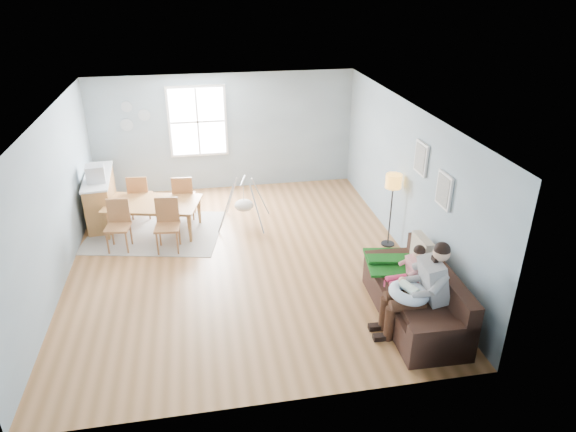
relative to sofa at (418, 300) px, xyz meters
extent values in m
cube|color=#905D33|center=(-2.42, 2.20, -0.35)|extent=(8.40, 9.40, 0.08)
cube|color=white|center=(-2.42, 2.20, 2.69)|extent=(8.40, 9.40, 0.60)
cube|color=gray|center=(-2.42, 6.86, 1.04)|extent=(8.40, 0.08, 3.90)
cube|color=gray|center=(-2.42, -2.46, 1.04)|extent=(8.40, 0.08, 3.90)
cube|color=gray|center=(1.74, 2.20, 1.04)|extent=(0.08, 9.40, 3.90)
cube|color=white|center=(-3.02, 5.67, 1.34)|extent=(1.32, 0.06, 1.62)
cube|color=white|center=(-3.02, 5.64, 1.34)|extent=(1.20, 0.02, 1.50)
cube|color=white|center=(-3.02, 5.63, 1.34)|extent=(1.20, 0.03, 0.04)
cube|color=white|center=(-3.02, 5.63, 1.34)|extent=(0.04, 0.03, 1.50)
cube|color=white|center=(0.55, 0.70, 1.44)|extent=(0.04, 0.44, 0.54)
cube|color=slate|center=(0.52, 0.70, 1.44)|extent=(0.01, 0.36, 0.46)
cube|color=white|center=(0.55, 1.60, 1.64)|extent=(0.04, 0.44, 0.54)
cube|color=slate|center=(0.52, 1.60, 1.64)|extent=(0.01, 0.36, 0.46)
cylinder|color=#9BAEBA|center=(-4.52, 5.67, 1.74)|extent=(0.24, 0.02, 0.24)
cylinder|color=#9BAEBA|center=(-4.17, 5.67, 1.54)|extent=(0.26, 0.02, 0.26)
cylinder|color=#9BAEBA|center=(-4.57, 5.67, 1.34)|extent=(0.28, 0.02, 0.28)
cube|color=black|center=(-0.06, 0.00, -0.09)|extent=(0.98, 2.18, 0.43)
cube|color=black|center=(0.30, -0.01, 0.34)|extent=(0.26, 2.16, 0.44)
cube|color=black|center=(-0.09, -0.97, 0.20)|extent=(0.93, 0.23, 0.16)
cube|color=black|center=(-0.04, 0.98, 0.20)|extent=(0.93, 0.23, 0.16)
cube|color=#125213|center=(-0.06, 0.72, 0.25)|extent=(1.11, 1.01, 0.04)
cube|color=tan|center=(0.24, 0.56, 0.48)|extent=(0.15, 0.52, 0.51)
cube|color=gray|center=(0.03, -0.31, 0.55)|extent=(0.39, 0.49, 0.64)
sphere|color=#DEA787|center=(0.09, -0.31, 0.97)|extent=(0.24, 0.24, 0.24)
sphere|color=black|center=(0.09, -0.31, 1.02)|extent=(0.22, 0.22, 0.22)
cylinder|color=#321C12|center=(-0.36, -0.41, 0.25)|extent=(0.50, 0.19, 0.17)
cylinder|color=#321C12|center=(-0.35, -0.18, 0.25)|extent=(0.50, 0.19, 0.17)
cylinder|color=#321C12|center=(-0.60, -0.40, -0.04)|extent=(0.14, 0.14, 0.53)
cylinder|color=#321C12|center=(-0.59, -0.17, -0.04)|extent=(0.14, 0.14, 0.53)
cube|color=black|center=(-0.68, -0.40, -0.27)|extent=(0.26, 0.12, 0.08)
cube|color=black|center=(-0.67, -0.17, -0.27)|extent=(0.26, 0.12, 0.08)
torus|color=#CBE1FF|center=(-0.31, -0.30, 0.37)|extent=(0.64, 0.63, 0.23)
cylinder|color=white|center=(-0.31, -0.30, 0.45)|extent=(0.23, 0.33, 0.13)
sphere|color=#DEA787|center=(-0.35, -0.13, 0.47)|extent=(0.11, 0.11, 0.11)
cube|color=silver|center=(0.00, 0.21, 0.42)|extent=(0.26, 0.29, 0.39)
sphere|color=#DEA787|center=(0.03, 0.22, 0.69)|extent=(0.18, 0.18, 0.18)
sphere|color=black|center=(0.03, 0.22, 0.72)|extent=(0.18, 0.18, 0.18)
cylinder|color=#D13361|center=(-0.25, 0.12, 0.25)|extent=(0.33, 0.12, 0.10)
cylinder|color=#D13361|center=(-0.26, 0.27, 0.25)|extent=(0.33, 0.12, 0.10)
cylinder|color=#D13361|center=(-0.40, 0.12, 0.06)|extent=(0.08, 0.08, 0.32)
cylinder|color=#D13361|center=(-0.41, 0.27, 0.06)|extent=(0.08, 0.08, 0.32)
cylinder|color=black|center=(0.38, 2.25, -0.30)|extent=(0.25, 0.25, 0.03)
cylinder|color=black|center=(0.38, 2.25, 0.32)|extent=(0.03, 0.03, 1.26)
cylinder|color=#FAA434|center=(0.38, 2.25, 0.99)|extent=(0.29, 0.29, 0.25)
cube|color=silver|center=(-0.07, 0.53, -0.04)|extent=(0.51, 0.46, 0.54)
cube|color=black|center=(-0.29, 0.55, -0.04)|extent=(0.05, 0.37, 0.43)
cube|color=#9F9991|center=(-4.02, 3.57, -0.30)|extent=(2.92, 2.45, 0.01)
imported|color=olive|center=(-4.02, 3.57, 0.01)|extent=(1.98, 1.40, 0.63)
cube|color=#8F5F31|center=(-4.62, 2.96, 0.15)|extent=(0.48, 0.48, 0.04)
cube|color=#8F5F31|center=(-4.60, 3.16, 0.41)|extent=(0.41, 0.09, 0.47)
cylinder|color=#8F5F31|center=(-4.82, 2.81, -0.08)|extent=(0.04, 0.04, 0.46)
cylinder|color=#8F5F31|center=(-4.47, 2.77, -0.08)|extent=(0.04, 0.04, 0.46)
cylinder|color=#8F5F31|center=(-4.77, 3.16, -0.08)|extent=(0.04, 0.04, 0.46)
cylinder|color=#8F5F31|center=(-4.43, 3.11, -0.08)|extent=(0.04, 0.04, 0.46)
cube|color=#8F5F31|center=(-3.72, 2.77, 0.17)|extent=(0.48, 0.48, 0.04)
cube|color=#8F5F31|center=(-3.70, 2.97, 0.44)|extent=(0.43, 0.08, 0.49)
cylinder|color=#8F5F31|center=(-3.92, 2.60, -0.07)|extent=(0.04, 0.04, 0.48)
cylinder|color=#8F5F31|center=(-3.56, 2.57, -0.07)|extent=(0.04, 0.04, 0.48)
cylinder|color=#8F5F31|center=(-3.89, 2.96, -0.07)|extent=(0.04, 0.04, 0.48)
cylinder|color=#8F5F31|center=(-3.53, 2.93, -0.07)|extent=(0.04, 0.04, 0.48)
cube|color=#8F5F31|center=(-4.32, 4.37, 0.16)|extent=(0.47, 0.47, 0.04)
cube|color=#8F5F31|center=(-4.34, 4.17, 0.42)|extent=(0.42, 0.08, 0.48)
cylinder|color=#8F5F31|center=(-4.13, 4.53, -0.07)|extent=(0.04, 0.04, 0.47)
cylinder|color=#8F5F31|center=(-4.48, 4.56, -0.07)|extent=(0.04, 0.04, 0.47)
cylinder|color=#8F5F31|center=(-4.16, 4.18, -0.07)|extent=(0.04, 0.04, 0.47)
cylinder|color=#8F5F31|center=(-4.51, 4.21, -0.07)|extent=(0.04, 0.04, 0.47)
cube|color=#8F5F31|center=(-3.42, 4.17, 0.16)|extent=(0.48, 0.48, 0.04)
cube|color=#8F5F31|center=(-3.43, 3.97, 0.42)|extent=(0.42, 0.08, 0.48)
cylinder|color=#8F5F31|center=(-3.22, 4.33, -0.07)|extent=(0.04, 0.04, 0.47)
cylinder|color=#8F5F31|center=(-3.58, 4.36, -0.07)|extent=(0.04, 0.04, 0.47)
cylinder|color=#8F5F31|center=(-3.26, 3.98, -0.07)|extent=(0.04, 0.04, 0.47)
cylinder|color=#8F5F31|center=(-3.61, 4.01, -0.07)|extent=(0.04, 0.04, 0.47)
cube|color=olive|center=(-5.12, 4.41, 0.16)|extent=(0.58, 1.72, 0.94)
cube|color=silver|center=(-5.12, 4.41, 0.64)|extent=(0.62, 1.76, 0.04)
cube|color=#B3B4B8|center=(-5.08, 4.08, 0.83)|extent=(0.39, 0.37, 0.33)
cube|color=black|center=(-5.24, 4.06, 0.83)|extent=(0.05, 0.27, 0.23)
cylinder|color=#B3B4B8|center=(-2.22, 3.64, 0.64)|extent=(0.17, 0.53, 0.04)
ellipsoid|color=beige|center=(-2.22, 3.64, 0.10)|extent=(0.39, 0.39, 0.24)
cylinder|color=#B3B4B8|center=(-2.22, 3.64, 0.37)|extent=(0.01, 0.01, 0.43)
cylinder|color=#B3B4B8|center=(-2.59, 3.43, 0.18)|extent=(0.40, 0.27, 0.95)
cylinder|color=#B3B4B8|center=(-2.00, 3.27, 0.18)|extent=(0.25, 0.42, 0.95)
cylinder|color=#B3B4B8|center=(-2.44, 4.01, 0.18)|extent=(0.25, 0.42, 0.95)
cylinder|color=#B3B4B8|center=(-1.85, 3.86, 0.18)|extent=(0.40, 0.27, 0.95)
camera|label=1|loc=(-3.03, -5.88, 4.44)|focal=32.00mm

